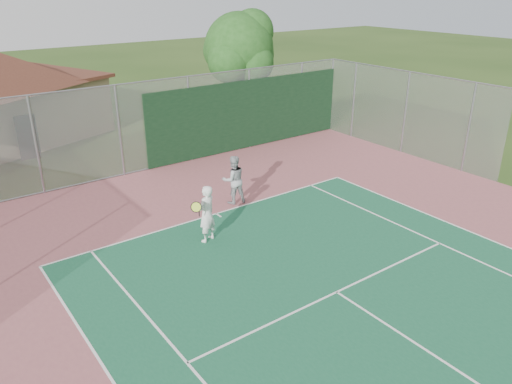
{
  "coord_description": "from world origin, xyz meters",
  "views": [
    {
      "loc": [
        -7.6,
        -0.63,
        6.96
      ],
      "look_at": [
        0.28,
        10.09,
        1.32
      ],
      "focal_mm": 35.0,
      "sensor_mm": 36.0,
      "label": 1
    }
  ],
  "objects": [
    {
      "name": "back_fence",
      "position": [
        2.11,
        16.98,
        1.67
      ],
      "size": [
        20.08,
        0.11,
        3.53
      ],
      "color": "gray",
      "rests_on": "ground"
    },
    {
      "name": "player_grey_back",
      "position": [
        0.96,
        12.28,
        0.83
      ],
      "size": [
        0.93,
        0.79,
        1.67
      ],
      "rotation": [
        0.0,
        0.0,
        2.92
      ],
      "color": "#989B9D",
      "rests_on": "ground"
    },
    {
      "name": "player_white_front",
      "position": [
        -1.16,
        10.5,
        0.86
      ],
      "size": [
        1.05,
        0.77,
        1.7
      ],
      "rotation": [
        0.0,
        0.0,
        3.48
      ],
      "color": "silver",
      "rests_on": "ground"
    },
    {
      "name": "side_fence_right",
      "position": [
        10.0,
        12.5,
        1.75
      ],
      "size": [
        0.08,
        9.0,
        3.5
      ],
      "color": "gray",
      "rests_on": "ground"
    },
    {
      "name": "tree",
      "position": [
        7.09,
        20.64,
        3.78
      ],
      "size": [
        4.12,
        3.9,
        5.75
      ],
      "color": "#3B2415",
      "rests_on": "ground"
    }
  ]
}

